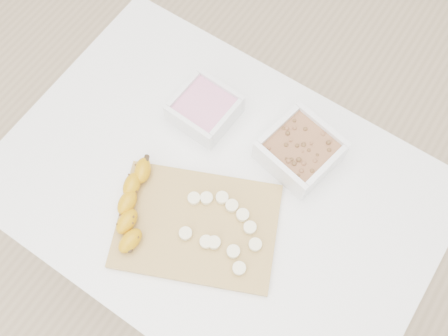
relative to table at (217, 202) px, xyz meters
The scene contains 7 objects.
ground 0.65m from the table, ahead, with size 3.50×3.50×0.00m, color #C6AD89.
table is the anchor object (origin of this frame).
bowl_yogurt 0.23m from the table, 132.60° to the left, with size 0.15×0.15×0.06m.
bowl_granola 0.25m from the table, 55.91° to the left, with size 0.18×0.18×0.07m.
cutting_board 0.15m from the table, 81.43° to the right, with size 0.35×0.25×0.01m, color #AE8B44.
banana 0.23m from the table, 129.38° to the right, with size 0.06×0.22×0.04m, color #C08508, non-canonical shape.
banana_slices 0.16m from the table, 47.58° to the right, with size 0.20×0.14×0.02m.
Camera 1 is at (0.24, -0.33, 1.83)m, focal length 40.00 mm.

